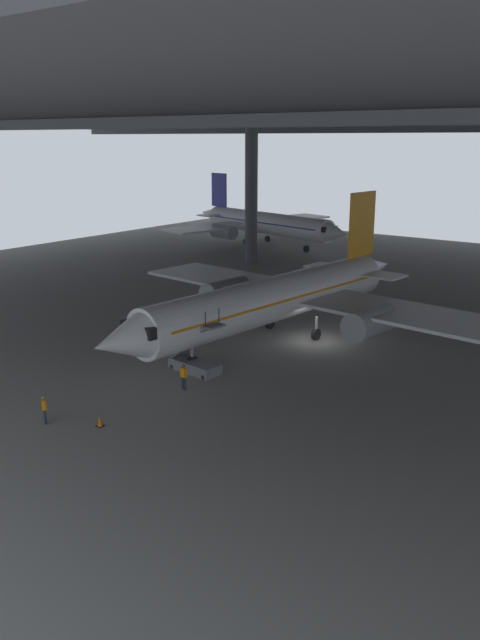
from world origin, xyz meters
The scene contains 8 objects.
ground_plane centered at (0.00, 0.00, 0.00)m, with size 110.00×110.00×0.00m, color gray.
hangar_structure centered at (-0.06, 13.75, 16.57)m, with size 121.00×99.00×17.19m.
airplane_main centered at (-2.40, -1.16, 3.24)m, with size 31.51×32.49×10.34m.
boarding_stairs centered at (-2.84, -10.22, 0.71)m, with size 4.09×1.86×4.42m.
crew_worker_near_nose centered at (-4.14, -21.10, 0.90)m, with size 0.48×0.38×1.60m.
crew_worker_by_stairs centered at (-1.35, -13.09, 0.93)m, with size 0.55×0.26×1.64m.
airplane_distant centered at (-28.67, 35.46, 3.10)m, with size 29.50×28.94×9.60m.
traffic_cone_orange centered at (-1.53, -19.60, 0.29)m, with size 0.36×0.36×0.60m.
Camera 1 is at (23.09, -40.45, 14.70)m, focal length 36.32 mm.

